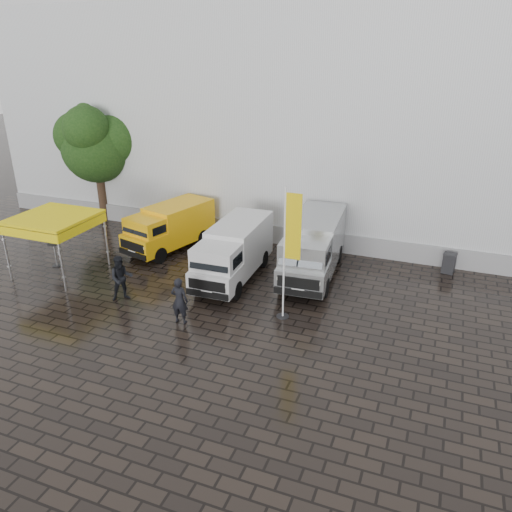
# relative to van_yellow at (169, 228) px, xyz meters

# --- Properties ---
(ground) EXTENTS (120.00, 120.00, 0.00)m
(ground) POSITION_rel_van_yellow_xyz_m (6.93, -5.14, -1.16)
(ground) COLOR black
(ground) RESTS_ON ground
(exhibition_hall) EXTENTS (44.00, 16.00, 12.00)m
(exhibition_hall) POSITION_rel_van_yellow_xyz_m (8.93, 10.86, 4.84)
(exhibition_hall) COLOR silver
(exhibition_hall) RESTS_ON ground
(hall_plinth) EXTENTS (44.00, 0.15, 1.00)m
(hall_plinth) POSITION_rel_van_yellow_xyz_m (8.93, 2.81, -0.66)
(hall_plinth) COLOR gray
(hall_plinth) RESTS_ON ground
(van_yellow) EXTENTS (3.16, 5.35, 2.32)m
(van_yellow) POSITION_rel_van_yellow_xyz_m (0.00, 0.00, 0.00)
(van_yellow) COLOR #FEB50D
(van_yellow) RESTS_ON ground
(van_white) EXTENTS (2.08, 5.79, 2.49)m
(van_white) POSITION_rel_van_yellow_xyz_m (4.52, -2.06, 0.09)
(van_white) COLOR silver
(van_white) RESTS_ON ground
(van_silver) EXTENTS (2.50, 6.31, 2.68)m
(van_silver) POSITION_rel_van_yellow_xyz_m (7.81, -0.44, 0.18)
(van_silver) COLOR #A7AAAC
(van_silver) RESTS_ON ground
(canopy_tent) EXTENTS (3.29, 3.29, 2.79)m
(canopy_tent) POSITION_rel_van_yellow_xyz_m (-3.37, -4.41, 1.46)
(canopy_tent) COLOR silver
(canopy_tent) RESTS_ON ground
(flagpole) EXTENTS (0.88, 0.50, 5.30)m
(flagpole) POSITION_rel_van_yellow_xyz_m (7.93, -4.61, 1.82)
(flagpole) COLOR black
(flagpole) RESTS_ON ground
(tree) EXTENTS (4.01, 4.09, 7.19)m
(tree) POSITION_rel_van_yellow_xyz_m (-6.37, 2.95, 3.46)
(tree) COLOR black
(tree) RESTS_ON ground
(cocktail_table) EXTENTS (0.60, 0.60, 1.17)m
(cocktail_table) POSITION_rel_van_yellow_xyz_m (-4.08, -3.90, -0.57)
(cocktail_table) COLOR black
(cocktail_table) RESTS_ON ground
(wheelie_bin) EXTENTS (0.66, 0.66, 0.96)m
(wheelie_bin) POSITION_rel_van_yellow_xyz_m (13.71, 2.21, -0.68)
(wheelie_bin) COLOR black
(wheelie_bin) RESTS_ON ground
(person_front) EXTENTS (0.72, 0.50, 1.89)m
(person_front) POSITION_rel_van_yellow_xyz_m (4.18, -6.43, -0.21)
(person_front) COLOR black
(person_front) RESTS_ON ground
(person_tent) EXTENTS (1.21, 1.19, 1.97)m
(person_tent) POSITION_rel_van_yellow_xyz_m (0.99, -5.64, -0.17)
(person_tent) COLOR black
(person_tent) RESTS_ON ground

